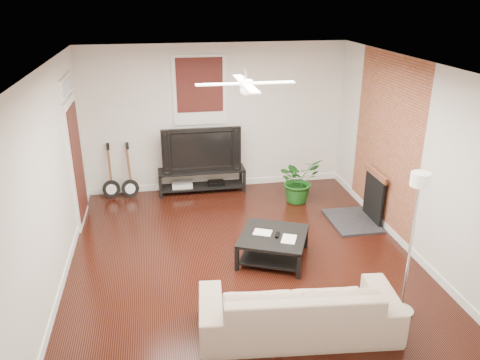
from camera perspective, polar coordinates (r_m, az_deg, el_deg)
The scene contains 14 objects.
room at distance 6.37m, azimuth 0.63°, elevation 0.78°, with size 5.01×6.01×2.81m.
brick_accent at distance 8.06m, azimuth 16.95°, elevation 4.36°, with size 0.02×2.20×2.80m, color brown.
fireplace at distance 8.26m, azimuth 14.46°, elevation -1.94°, with size 0.80×1.10×0.92m, color black.
window_back at distance 9.02m, azimuth -4.83°, elevation 10.61°, with size 1.00×0.06×1.30m, color #3F1111.
door_left at distance 8.23m, azimuth -19.08°, elevation 3.34°, with size 0.08×1.00×2.50m, color white.
tv_stand at distance 9.32m, azimuth -4.56°, elevation -0.03°, with size 1.66×0.44×0.47m, color black.
tv at distance 9.12m, azimuth -4.69°, elevation 3.86°, with size 1.49×0.20×0.86m, color black.
coffee_table at distance 7.05m, azimuth 3.97°, elevation -7.94°, with size 0.93×0.93×0.39m, color black.
sofa at distance 5.66m, azimuth 6.98°, elevation -14.74°, with size 2.25×0.88×0.66m, color tan.
floor_lamp at distance 5.92m, azimuth 19.68°, elevation -7.45°, with size 0.30×0.30×1.84m, color white, non-canonical shape.
potted_plant at distance 8.85m, azimuth 7.00°, elevation 0.01°, with size 0.77×0.66×0.85m, color #175318.
guitar_left at distance 9.20m, azimuth -15.30°, elevation 0.92°, with size 0.33×0.23×1.06m, color black, non-canonical shape.
guitar_right at distance 9.14m, azimuth -13.14°, elevation 1.00°, with size 0.33×0.23×1.06m, color black, non-canonical shape.
ceiling_fan at distance 6.05m, azimuth 0.68°, elevation 11.46°, with size 1.24×1.24×0.32m, color white, non-canonical shape.
Camera 1 is at (-1.11, -5.84, 3.68)m, focal length 35.74 mm.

